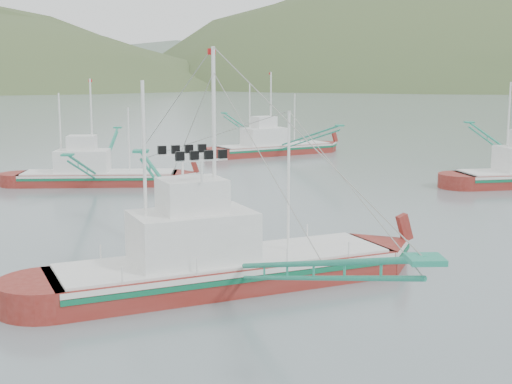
{
  "coord_description": "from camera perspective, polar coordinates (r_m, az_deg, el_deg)",
  "views": [
    {
      "loc": [
        -1.58,
        -30.58,
        9.41
      ],
      "look_at": [
        0.0,
        6.0,
        3.2
      ],
      "focal_mm": 50.0,
      "sensor_mm": 36.0,
      "label": 1
    }
  ],
  "objects": [
    {
      "name": "ground",
      "position": [
        32.03,
        0.47,
        -7.46
      ],
      "size": [
        1200.0,
        1200.0,
        0.0
      ],
      "primitive_type": "plane",
      "color": "slate",
      "rests_on": "ground"
    },
    {
      "name": "main_boat",
      "position": [
        31.33,
        -2.66,
        -3.54
      ],
      "size": [
        15.77,
        26.68,
        11.26
      ],
      "rotation": [
        0.0,
        0.0,
        0.38
      ],
      "color": "maroon",
      "rests_on": "ground"
    },
    {
      "name": "bg_boat_far",
      "position": [
        81.61,
        1.41,
        4.48
      ],
      "size": [
        15.23,
        23.34,
        10.09
      ],
      "rotation": [
        0.0,
        0.0,
        0.48
      ],
      "color": "maroon",
      "rests_on": "ground"
    },
    {
      "name": "bg_boat_left",
      "position": [
        61.19,
        -12.67,
        1.78
      ],
      "size": [
        13.0,
        23.54,
        9.52
      ],
      "rotation": [
        0.0,
        0.0,
        0.01
      ],
      "color": "maroon",
      "rests_on": "ground"
    },
    {
      "name": "ridge_distant",
      "position": [
        591.5,
        0.59,
        8.71
      ],
      "size": [
        960.0,
        400.0,
        240.0
      ],
      "primitive_type": "ellipsoid",
      "color": "slate",
      "rests_on": "ground"
    }
  ]
}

